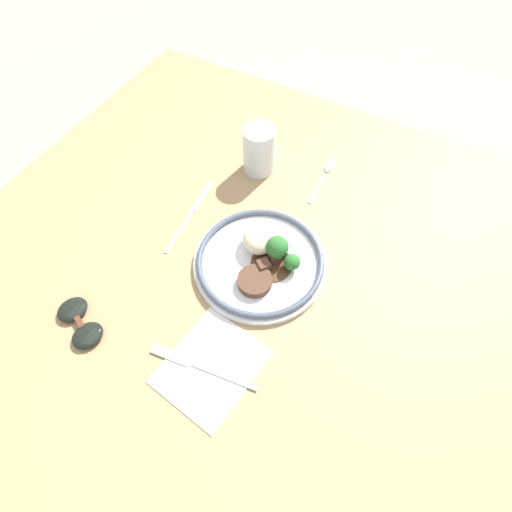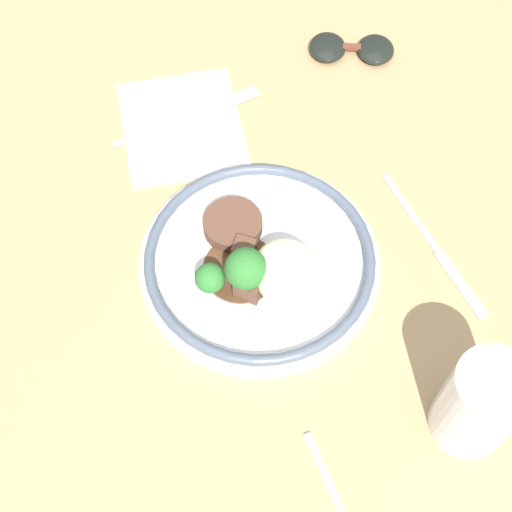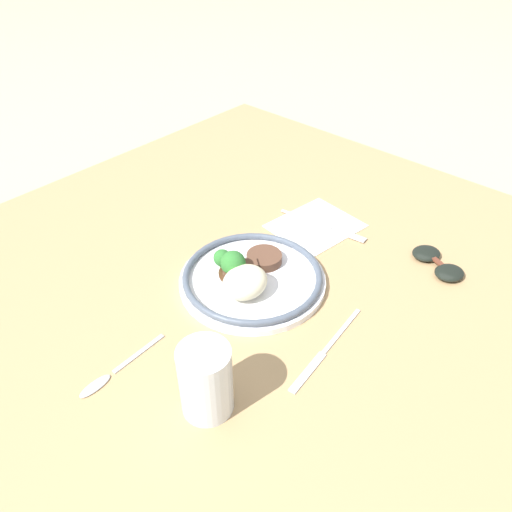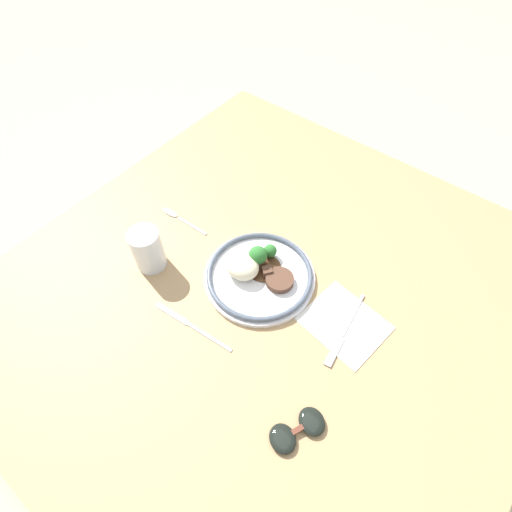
% 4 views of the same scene
% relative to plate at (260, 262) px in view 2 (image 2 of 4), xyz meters
% --- Properties ---
extents(ground_plane, '(8.00, 8.00, 0.00)m').
position_rel_plate_xyz_m(ground_plane, '(-0.04, 0.01, -0.06)').
color(ground_plane, tan).
extents(dining_table, '(1.15, 1.20, 0.05)m').
position_rel_plate_xyz_m(dining_table, '(-0.04, 0.01, -0.04)').
color(dining_table, tan).
rests_on(dining_table, ground).
extents(napkin, '(0.19, 0.16, 0.00)m').
position_rel_plate_xyz_m(napkin, '(-0.22, -0.02, -0.02)').
color(napkin, silver).
rests_on(napkin, dining_table).
extents(plate, '(0.26, 0.26, 0.07)m').
position_rel_plate_xyz_m(plate, '(0.00, 0.00, 0.00)').
color(plate, white).
rests_on(plate, dining_table).
extents(juice_glass, '(0.07, 0.07, 0.11)m').
position_rel_plate_xyz_m(juice_glass, '(0.23, 0.13, 0.03)').
color(juice_glass, '#F4AD19').
rests_on(juice_glass, dining_table).
extents(fork, '(0.04, 0.20, 0.00)m').
position_rel_plate_xyz_m(fork, '(-0.24, 0.01, -0.01)').
color(fork, '#B7B7BC').
rests_on(fork, napkin).
extents(knife, '(0.21, 0.03, 0.00)m').
position_rel_plate_xyz_m(knife, '(0.04, 0.19, -0.02)').
color(knife, '#B7B7BC').
rests_on(knife, dining_table).
extents(sunglasses, '(0.09, 0.12, 0.02)m').
position_rel_plate_xyz_m(sunglasses, '(-0.27, 0.22, -0.01)').
color(sunglasses, black).
rests_on(sunglasses, dining_table).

